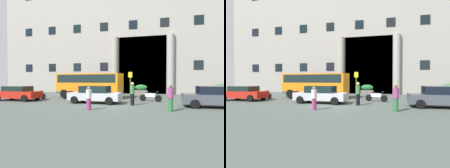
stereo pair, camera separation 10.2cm
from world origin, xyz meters
TOP-DOWN VIEW (x-y plane):
  - ground_plane at (0.00, 0.00)m, footprint 80.00×64.00m
  - office_building_facade at (0.00, 17.48)m, footprint 43.44×9.76m
  - orange_minibus at (-3.72, 5.50)m, footprint 7.29×2.97m
  - bus_stop_sign at (0.54, 7.09)m, footprint 0.44×0.08m
  - hedge_planter_west at (1.41, 10.55)m, footprint 1.62×0.71m
  - hedge_planter_east at (-6.59, 10.25)m, footprint 1.70×0.97m
  - hedge_planter_far_west at (10.93, 10.41)m, footprint 2.07×0.86m
  - parked_hatchback_near at (7.60, 0.66)m, footprint 4.42×2.03m
  - parked_sedan_second at (-1.48, 1.00)m, footprint 4.42×2.01m
  - parked_coupe_end at (-9.31, 1.13)m, footprint 4.31×1.97m
  - motorcycle_near_kerb at (-4.86, 3.43)m, footprint 2.03×0.55m
  - motorcycle_far_end at (-8.66, 3.07)m, footprint 2.09×0.55m
  - scooter_by_planter at (2.93, 3.41)m, footprint 2.00×0.77m
  - pedestrian_woman_with_bag at (4.44, -1.82)m, footprint 0.36×0.36m
  - pedestrian_man_red_shirt at (1.75, 0.44)m, footprint 0.36×0.36m
  - pedestrian_man_crossing at (-0.67, -2.50)m, footprint 0.36×0.36m

SIDE VIEW (x-z plane):
  - ground_plane at x=0.00m, z-range -0.12..0.00m
  - motorcycle_near_kerb at x=-4.86m, z-range 0.01..0.91m
  - scooter_by_planter at x=2.93m, z-range 0.01..0.91m
  - motorcycle_far_end at x=-8.66m, z-range 0.01..0.91m
  - hedge_planter_west at x=1.41m, z-range -0.02..1.32m
  - hedge_planter_east at x=-6.59m, z-range -0.02..1.34m
  - parked_coupe_end at x=-9.31m, z-range 0.03..1.38m
  - parked_sedan_second at x=-1.48m, z-range 0.01..1.46m
  - hedge_planter_far_west at x=10.93m, z-range -0.03..1.54m
  - pedestrian_man_crossing at x=-0.67m, z-range 0.00..1.52m
  - parked_hatchback_near at x=7.60m, z-range 0.01..1.52m
  - pedestrian_woman_with_bag at x=4.44m, z-range 0.00..1.67m
  - pedestrian_man_red_shirt at x=1.75m, z-range 0.01..1.78m
  - orange_minibus at x=-3.72m, z-range 0.27..2.92m
  - bus_stop_sign at x=0.54m, z-range 0.33..3.16m
  - office_building_facade at x=0.00m, z-range -0.01..17.93m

